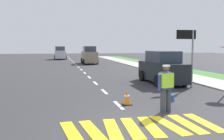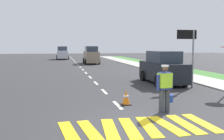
{
  "view_description": "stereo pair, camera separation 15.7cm",
  "coord_description": "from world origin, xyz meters",
  "px_view_note": "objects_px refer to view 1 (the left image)",
  "views": [
    {
      "loc": [
        -2.37,
        -6.73,
        2.35
      ],
      "look_at": [
        0.41,
        5.76,
        1.1
      ],
      "focal_mm": 40.37,
      "sensor_mm": 36.0,
      "label": 1
    },
    {
      "loc": [
        -2.21,
        -6.77,
        2.35
      ],
      "look_at": [
        0.41,
        5.76,
        1.1
      ],
      "focal_mm": 40.37,
      "sensor_mm": 36.0,
      "label": 2
    }
  ],
  "objects_px": {
    "road_worker": "(166,86)",
    "lane_direction_sign": "(189,44)",
    "car_outgoing_far": "(89,56)",
    "car_parked_curbside": "(162,68)",
    "car_oncoming_third": "(60,53)",
    "traffic_cone_near": "(127,97)"
  },
  "relations": [
    {
      "from": "road_worker",
      "to": "lane_direction_sign",
      "type": "xyz_separation_m",
      "value": [
        3.42,
        4.61,
        1.48
      ]
    },
    {
      "from": "car_outgoing_far",
      "to": "car_parked_curbside",
      "type": "height_order",
      "value": "car_outgoing_far"
    },
    {
      "from": "road_worker",
      "to": "lane_direction_sign",
      "type": "relative_size",
      "value": 0.52
    },
    {
      "from": "car_outgoing_far",
      "to": "car_oncoming_third",
      "type": "relative_size",
      "value": 1.03
    },
    {
      "from": "traffic_cone_near",
      "to": "car_outgoing_far",
      "type": "bearing_deg",
      "value": 86.3
    },
    {
      "from": "traffic_cone_near",
      "to": "car_parked_curbside",
      "type": "bearing_deg",
      "value": 53.8
    },
    {
      "from": "road_worker",
      "to": "car_parked_curbside",
      "type": "distance_m",
      "value": 6.96
    },
    {
      "from": "car_outgoing_far",
      "to": "car_oncoming_third",
      "type": "bearing_deg",
      "value": 107.11
    },
    {
      "from": "lane_direction_sign",
      "to": "car_oncoming_third",
      "type": "distance_m",
      "value": 31.88
    },
    {
      "from": "car_parked_curbside",
      "to": "car_oncoming_third",
      "type": "height_order",
      "value": "car_oncoming_third"
    },
    {
      "from": "road_worker",
      "to": "car_parked_curbside",
      "type": "height_order",
      "value": "car_parked_curbside"
    },
    {
      "from": "traffic_cone_near",
      "to": "car_parked_curbside",
      "type": "distance_m",
      "value": 6.32
    },
    {
      "from": "lane_direction_sign",
      "to": "car_oncoming_third",
      "type": "bearing_deg",
      "value": 101.78
    },
    {
      "from": "road_worker",
      "to": "car_oncoming_third",
      "type": "relative_size",
      "value": 0.42
    },
    {
      "from": "car_outgoing_far",
      "to": "car_oncoming_third",
      "type": "distance_m",
      "value": 11.97
    },
    {
      "from": "traffic_cone_near",
      "to": "car_parked_curbside",
      "type": "height_order",
      "value": "car_parked_curbside"
    },
    {
      "from": "road_worker",
      "to": "car_outgoing_far",
      "type": "relative_size",
      "value": 0.4
    },
    {
      "from": "traffic_cone_near",
      "to": "car_parked_curbside",
      "type": "relative_size",
      "value": 0.14
    },
    {
      "from": "road_worker",
      "to": "car_outgoing_far",
      "type": "bearing_deg",
      "value": 88.97
    },
    {
      "from": "road_worker",
      "to": "car_parked_curbside",
      "type": "xyz_separation_m",
      "value": [
        2.66,
        6.43,
        0.0
      ]
    },
    {
      "from": "lane_direction_sign",
      "to": "car_parked_curbside",
      "type": "distance_m",
      "value": 2.46
    },
    {
      "from": "road_worker",
      "to": "traffic_cone_near",
      "type": "xyz_separation_m",
      "value": [
        -1.05,
        1.36,
        -0.63
      ]
    }
  ]
}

